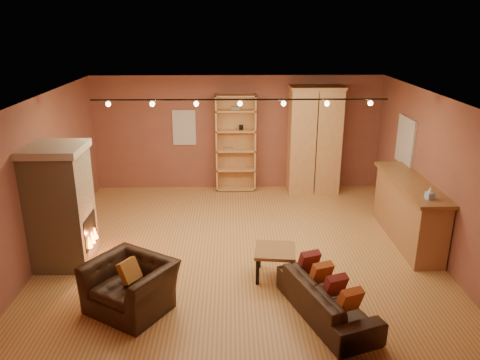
{
  "coord_description": "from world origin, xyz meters",
  "views": [
    {
      "loc": [
        -0.17,
        -7.98,
        4.05
      ],
      "look_at": [
        0.0,
        0.2,
        1.23
      ],
      "focal_mm": 35.0,
      "sensor_mm": 36.0,
      "label": 1
    }
  ],
  "objects_px": {
    "armoire": "(314,140)",
    "armchair": "(130,278)",
    "bar_counter": "(408,211)",
    "bookcase": "(236,142)",
    "loveseat": "(327,292)",
    "fireplace": "(61,206)",
    "coffee_table": "(275,253)"
  },
  "relations": [
    {
      "from": "armoire",
      "to": "armchair",
      "type": "height_order",
      "value": "armoire"
    },
    {
      "from": "bar_counter",
      "to": "bookcase",
      "type": "bearing_deg",
      "value": 137.49
    },
    {
      "from": "bookcase",
      "to": "loveseat",
      "type": "bearing_deg",
      "value": -77.03
    },
    {
      "from": "bar_counter",
      "to": "loveseat",
      "type": "relative_size",
      "value": 1.32
    },
    {
      "from": "armchair",
      "to": "fireplace",
      "type": "bearing_deg",
      "value": 166.94
    },
    {
      "from": "fireplace",
      "to": "armchair",
      "type": "height_order",
      "value": "fireplace"
    },
    {
      "from": "armoire",
      "to": "bar_counter",
      "type": "distance_m",
      "value": 3.16
    },
    {
      "from": "loveseat",
      "to": "coffee_table",
      "type": "xyz_separation_m",
      "value": [
        -0.64,
        1.09,
        0.05
      ]
    },
    {
      "from": "bookcase",
      "to": "loveseat",
      "type": "distance_m",
      "value": 5.56
    },
    {
      "from": "armoire",
      "to": "bar_counter",
      "type": "xyz_separation_m",
      "value": [
        1.36,
        -2.77,
        -0.69
      ]
    },
    {
      "from": "fireplace",
      "to": "bar_counter",
      "type": "distance_m",
      "value": 6.3
    },
    {
      "from": "armoire",
      "to": "armchair",
      "type": "relative_size",
      "value": 1.9
    },
    {
      "from": "armchair",
      "to": "bar_counter",
      "type": "bearing_deg",
      "value": 56.34
    },
    {
      "from": "bookcase",
      "to": "fireplace",
      "type": "bearing_deg",
      "value": -128.82
    },
    {
      "from": "bookcase",
      "to": "bar_counter",
      "type": "xyz_separation_m",
      "value": [
        3.24,
        -2.97,
        -0.6
      ]
    },
    {
      "from": "fireplace",
      "to": "armoire",
      "type": "relative_size",
      "value": 0.82
    },
    {
      "from": "bookcase",
      "to": "armchair",
      "type": "bearing_deg",
      "value": -107.24
    },
    {
      "from": "loveseat",
      "to": "bar_counter",
      "type": "bearing_deg",
      "value": -59.87
    },
    {
      "from": "fireplace",
      "to": "loveseat",
      "type": "xyz_separation_m",
      "value": [
        4.23,
        -1.63,
        -0.69
      ]
    },
    {
      "from": "bookcase",
      "to": "armoire",
      "type": "height_order",
      "value": "armoire"
    },
    {
      "from": "bookcase",
      "to": "armchair",
      "type": "height_order",
      "value": "bookcase"
    },
    {
      "from": "bookcase",
      "to": "armchair",
      "type": "xyz_separation_m",
      "value": [
        -1.6,
        -5.14,
        -0.71
      ]
    },
    {
      "from": "fireplace",
      "to": "armoire",
      "type": "height_order",
      "value": "armoire"
    },
    {
      "from": "armoire",
      "to": "armchair",
      "type": "bearing_deg",
      "value": -125.21
    },
    {
      "from": "armoire",
      "to": "coffee_table",
      "type": "height_order",
      "value": "armoire"
    },
    {
      "from": "armoire",
      "to": "loveseat",
      "type": "height_order",
      "value": "armoire"
    },
    {
      "from": "bar_counter",
      "to": "armchair",
      "type": "relative_size",
      "value": 1.85
    },
    {
      "from": "fireplace",
      "to": "bar_counter",
      "type": "relative_size",
      "value": 0.84
    },
    {
      "from": "armchair",
      "to": "coffee_table",
      "type": "distance_m",
      "value": 2.36
    },
    {
      "from": "bar_counter",
      "to": "coffee_table",
      "type": "distance_m",
      "value": 2.96
    },
    {
      "from": "coffee_table",
      "to": "armchair",
      "type": "bearing_deg",
      "value": -158.37
    },
    {
      "from": "fireplace",
      "to": "bookcase",
      "type": "distance_m",
      "value": 4.78
    }
  ]
}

